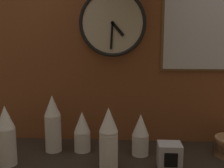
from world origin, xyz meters
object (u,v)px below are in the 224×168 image
at_px(cup_stack_center, 109,138).
at_px(napkin_dispenser, 169,156).
at_px(cup_stack_left, 53,123).
at_px(wall_clock, 113,23).
at_px(cup_stack_far_left, 6,135).
at_px(cup_stack_center_right, 140,134).
at_px(menu_board, 208,15).
at_px(cup_stack_center_left, 82,131).

relative_size(cup_stack_center, napkin_dispenser, 2.45).
bearing_deg(cup_stack_left, wall_clock, 27.32).
distance_m(cup_stack_center, cup_stack_far_left, 0.47).
bearing_deg(cup_stack_center_right, cup_stack_left, 177.18).
bearing_deg(menu_board, cup_stack_far_left, -161.01).
height_order(cup_stack_center_right, menu_board, menu_board).
bearing_deg(napkin_dispenser, cup_stack_center_right, 131.92).
xyz_separation_m(cup_stack_center_left, cup_stack_center_right, (0.30, -0.03, 0.00)).
bearing_deg(cup_stack_center_left, cup_stack_far_left, -151.16).
bearing_deg(cup_stack_left, cup_stack_center_left, 2.71).
distance_m(cup_stack_far_left, menu_board, 1.17).
height_order(cup_stack_far_left, cup_stack_center_right, cup_stack_far_left).
bearing_deg(cup_stack_far_left, cup_stack_left, 44.79).
xyz_separation_m(cup_stack_left, napkin_dispenser, (0.58, -0.16, -0.09)).
distance_m(wall_clock, menu_board, 0.50).
distance_m(menu_board, napkin_dispenser, 0.76).
relative_size(cup_stack_center, cup_stack_center_left, 1.34).
relative_size(cup_stack_left, cup_stack_center, 1.05).
bearing_deg(wall_clock, cup_stack_left, -152.68).
height_order(cup_stack_center_left, napkin_dispenser, cup_stack_center_left).
relative_size(cup_stack_center_left, wall_clock, 0.58).
relative_size(cup_stack_center_left, napkin_dispenser, 1.83).
bearing_deg(cup_stack_center_right, cup_stack_center_left, 174.41).
xyz_separation_m(cup_stack_left, wall_clock, (0.30, 0.16, 0.51)).
bearing_deg(cup_stack_center, cup_stack_center_right, 46.48).
bearing_deg(cup_stack_center_left, napkin_dispenser, -21.72).
bearing_deg(cup_stack_center, menu_board, 34.51).
bearing_deg(wall_clock, cup_stack_center_left, -135.26).
bearing_deg(cup_stack_center_left, cup_stack_left, -177.29).
relative_size(cup_stack_center, menu_board, 0.47).
bearing_deg(cup_stack_left, cup_stack_far_left, -135.21).
xyz_separation_m(cup_stack_left, cup_stack_center_left, (0.15, 0.01, -0.04)).
distance_m(cup_stack_left, napkin_dispenser, 0.61).
bearing_deg(cup_stack_left, cup_stack_center_right, -2.82).
relative_size(cup_stack_center_left, cup_stack_far_left, 0.75).
xyz_separation_m(menu_board, napkin_dispenser, (-0.22, -0.33, -0.65)).
xyz_separation_m(cup_stack_center_left, napkin_dispenser, (0.43, -0.17, -0.05)).
xyz_separation_m(wall_clock, napkin_dispenser, (0.28, -0.32, -0.60)).
bearing_deg(menu_board, cup_stack_left, -168.42).
bearing_deg(cup_stack_center_right, cup_stack_center, -133.52).
height_order(cup_stack_center_left, menu_board, menu_board).
distance_m(cup_stack_far_left, napkin_dispenser, 0.75).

